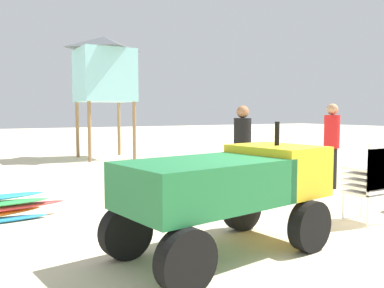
{
  "coord_description": "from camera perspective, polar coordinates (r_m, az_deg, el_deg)",
  "views": [
    {
      "loc": [
        -3.54,
        -3.51,
        1.61
      ],
      "look_at": [
        0.17,
        2.96,
        1.03
      ],
      "focal_mm": 37.81,
      "sensor_mm": 36.0,
      "label": 1
    }
  ],
  "objects": [
    {
      "name": "utility_cart",
      "position": [
        4.66,
        5.36,
        -5.8
      ],
      "size": [
        2.69,
        1.61,
        1.5
      ],
      "color": "#1E6B38",
      "rests_on": "ground"
    },
    {
      "name": "lifeguard_tower",
      "position": [
        14.63,
        -12.26,
        10.26
      ],
      "size": [
        1.98,
        1.98,
        4.24
      ],
      "color": "olive",
      "rests_on": "ground"
    },
    {
      "name": "stacked_plastic_chairs",
      "position": [
        6.38,
        23.99,
        -4.17
      ],
      "size": [
        0.48,
        0.48,
        1.2
      ],
      "color": "white",
      "rests_on": "ground"
    },
    {
      "name": "lifeguard_near_right",
      "position": [
        7.44,
        7.12,
        -0.26
      ],
      "size": [
        0.32,
        0.32,
        1.74
      ],
      "color": "red",
      "rests_on": "ground"
    },
    {
      "name": "ground",
      "position": [
        5.24,
        15.06,
        -13.63
      ],
      "size": [
        80.0,
        80.0,
        0.0
      ],
      "primitive_type": "plane",
      "color": "beige"
    },
    {
      "name": "lifeguard_near_left",
      "position": [
        8.93,
        19.1,
        0.55
      ],
      "size": [
        0.32,
        0.32,
        1.8
      ],
      "color": "black",
      "rests_on": "ground"
    }
  ]
}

